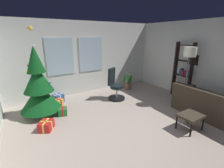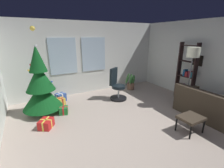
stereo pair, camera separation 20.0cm
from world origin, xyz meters
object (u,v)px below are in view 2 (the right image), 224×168
holiday_tree (41,86)px  gift_box_gold (61,102)px  floor_lamp (193,57)px  office_chair (117,87)px  gift_box_green (64,110)px  potted_plant (131,83)px  gift_box_red (46,124)px  gift_box_blue (61,97)px  footstool (191,119)px  bookshelf (186,75)px

holiday_tree → gift_box_gold: 0.89m
floor_lamp → holiday_tree: bearing=157.4°
gift_box_gold → office_chair: size_ratio=0.28×
gift_box_green → potted_plant: potted_plant is taller
gift_box_red → gift_box_gold: bearing=63.3°
holiday_tree → gift_box_green: (0.47, -0.34, -0.67)m
gift_box_blue → office_chair: office_chair is taller
footstool → potted_plant: 3.04m
gift_box_red → gift_box_green: bearing=44.6°
footstool → gift_box_blue: 3.84m
gift_box_blue → gift_box_green: bearing=-97.3°
gift_box_green → bookshelf: 4.06m
gift_box_red → gift_box_blue: size_ratio=1.16×
holiday_tree → gift_box_red: holiday_tree is taller
footstool → gift_box_green: (-2.28, 2.24, -0.23)m
footstool → holiday_tree: bearing=136.8°
footstool → gift_box_green: 3.20m
footstool → potted_plant: bearing=80.0°
gift_box_green → floor_lamp: 3.92m
footstool → potted_plant: (0.53, 2.99, -0.06)m
footstool → office_chair: (-0.45, 2.44, 0.08)m
gift_box_blue → potted_plant: potted_plant is taller
holiday_tree → office_chair: (2.30, -0.13, -0.37)m
gift_box_gold → gift_box_red: bearing=-116.7°
footstool → bookshelf: 2.22m
gift_box_blue → floor_lamp: bearing=-33.8°
gift_box_blue → office_chair: 1.88m
gift_box_green → gift_box_gold: 0.62m
gift_box_blue → potted_plant: size_ratio=0.50×
gift_box_red → gift_box_blue: gift_box_blue is taller
potted_plant → footstool: bearing=-100.0°
gift_box_gold → floor_lamp: 4.12m
gift_box_green → gift_box_blue: size_ratio=0.84×
gift_box_blue → gift_box_gold: bearing=-101.9°
gift_box_red → bookshelf: 4.49m
gift_box_gold → floor_lamp: floor_lamp is taller
potted_plant → office_chair: bearing=-150.4°
gift_box_red → bookshelf: size_ratio=0.22×
footstool → gift_box_red: bearing=148.2°
bookshelf → floor_lamp: bookshelf is taller
bookshelf → office_chair: bearing=153.8°
footstool → gift_box_gold: 3.62m
floor_lamp → footstool: bearing=-140.5°
gift_box_gold → bookshelf: size_ratio=0.16×
holiday_tree → bookshelf: bearing=-14.8°
holiday_tree → floor_lamp: size_ratio=1.30×
gift_box_gold → gift_box_blue: (0.07, 0.31, 0.02)m
gift_box_green → gift_box_gold: bearing=85.1°
floor_lamp → potted_plant: 2.47m
holiday_tree → potted_plant: (3.27, 0.42, -0.51)m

